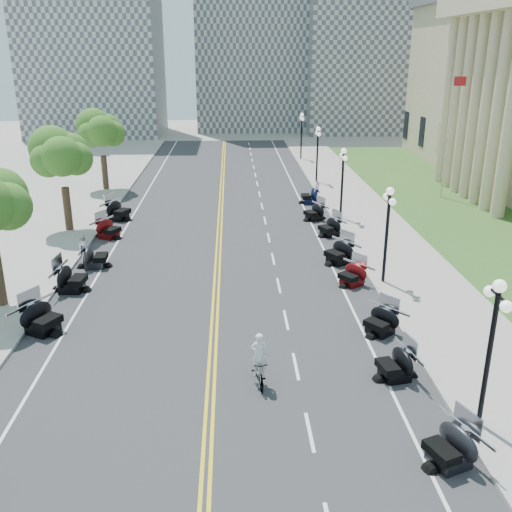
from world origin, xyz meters
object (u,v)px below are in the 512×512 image
object	(u,v)px
bicycle	(259,371)
cyclist_rider	(259,337)
motorcycle_n_3	(450,445)
flagpole	(447,137)

from	to	relation	value
bicycle	cyclist_rider	distance (m)	1.38
motorcycle_n_3	bicycle	bearing A→B (deg)	-151.55
flagpole	bicycle	distance (m)	31.98
flagpole	motorcycle_n_3	size ratio (longest dim) A/B	5.18
motorcycle_n_3	flagpole	bearing A→B (deg)	139.47
flagpole	motorcycle_n_3	bearing A→B (deg)	-109.12
cyclist_rider	motorcycle_n_3	bearing A→B (deg)	139.85
flagpole	motorcycle_n_3	world-z (taller)	flagpole
bicycle	cyclist_rider	world-z (taller)	cyclist_rider
motorcycle_n_3	bicycle	distance (m)	6.93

